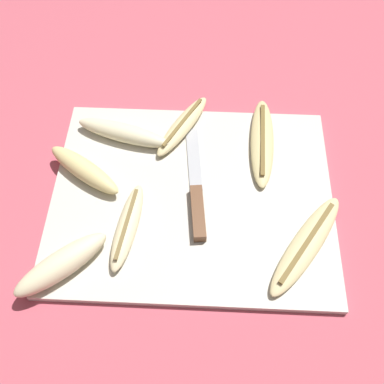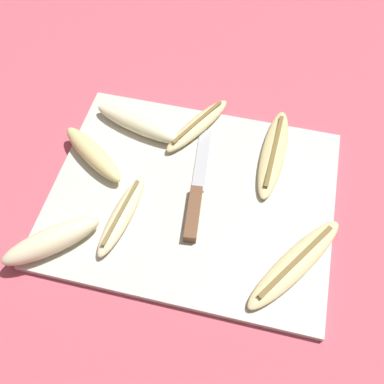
% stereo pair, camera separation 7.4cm
% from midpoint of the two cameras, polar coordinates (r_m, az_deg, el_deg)
% --- Properties ---
extents(ground_plane, '(4.00, 4.00, 0.00)m').
position_cam_midpoint_polar(ground_plane, '(0.76, -2.78, -1.10)').
color(ground_plane, '#C65160').
extents(cutting_board, '(0.47, 0.38, 0.01)m').
position_cam_midpoint_polar(cutting_board, '(0.76, -2.80, -0.87)').
color(cutting_board, beige).
rests_on(cutting_board, ground_plane).
extents(knife, '(0.05, 0.23, 0.02)m').
position_cam_midpoint_polar(knife, '(0.74, -2.25, -1.38)').
color(knife, brown).
rests_on(knife, cutting_board).
extents(banana_spotted_left, '(0.05, 0.20, 0.02)m').
position_cam_midpoint_polar(banana_spotted_left, '(0.81, 6.31, 6.19)').
color(banana_spotted_left, '#DBC684').
rests_on(banana_spotted_left, cutting_board).
extents(banana_pale_long, '(0.14, 0.13, 0.04)m').
position_cam_midpoint_polar(banana_pale_long, '(0.71, -19.18, -8.90)').
color(banana_pale_long, beige).
rests_on(banana_pale_long, cutting_board).
extents(banana_mellow_near, '(0.15, 0.20, 0.02)m').
position_cam_midpoint_polar(banana_mellow_near, '(0.71, 11.44, -6.78)').
color(banana_mellow_near, beige).
rests_on(banana_mellow_near, cutting_board).
extents(banana_bright_far, '(0.18, 0.08, 0.03)m').
position_cam_midpoint_polar(banana_bright_far, '(0.82, -11.28, 7.21)').
color(banana_bright_far, beige).
rests_on(banana_bright_far, cutting_board).
extents(banana_golden_short, '(0.15, 0.12, 0.03)m').
position_cam_midpoint_polar(banana_golden_short, '(0.79, -16.17, 2.53)').
color(banana_golden_short, '#EDD689').
rests_on(banana_golden_short, cutting_board).
extents(banana_ripe_center, '(0.11, 0.16, 0.02)m').
position_cam_midpoint_polar(banana_ripe_center, '(0.83, -3.78, 8.23)').
color(banana_ripe_center, beige).
rests_on(banana_ripe_center, cutting_board).
extents(banana_cream_curved, '(0.05, 0.16, 0.02)m').
position_cam_midpoint_polar(banana_cream_curved, '(0.72, -11.15, -4.55)').
color(banana_cream_curved, beige).
rests_on(banana_cream_curved, cutting_board).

